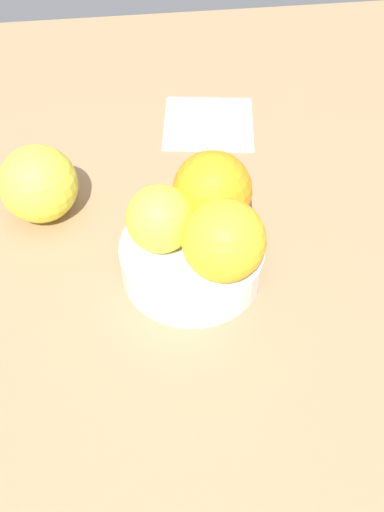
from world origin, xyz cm
name	(u,v)px	position (x,y,z in cm)	size (l,w,h in cm)	color
ground_plane	(192,277)	(0.00, 0.00, -1.00)	(110.00, 110.00, 2.00)	#997551
fruit_bowl	(192,259)	(0.00, 0.00, 1.82)	(14.31, 14.31, 3.83)	white
orange_in_bowl_0	(160,219)	(-0.78, -2.91, 7.10)	(6.53, 6.53, 6.53)	yellow
orange_in_bowl_1	(224,241)	(3.19, 2.48, 7.68)	(7.68, 7.68, 7.68)	yellow
orange_in_bowl_2	(212,190)	(-3.42, 2.40, 7.72)	(7.76, 7.76, 7.76)	orange
orange_loose_0	(38,184)	(-10.45, -15.22, 4.20)	(8.39, 8.39, 8.39)	yellow
folded_napkin	(208,123)	(-24.42, 5.14, 0.15)	(11.46, 11.46, 0.30)	silver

